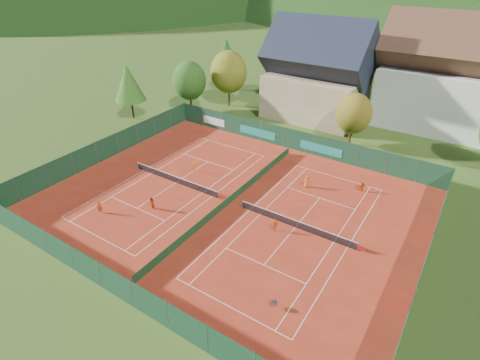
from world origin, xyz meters
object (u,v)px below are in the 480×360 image
object	(u,v)px
player_left_near	(99,206)
player_right_far_b	(362,186)
chalet	(318,77)
player_right_near	(275,225)
player_left_far	(194,167)
player_left_mid	(152,203)
player_right_far_a	(307,181)
ball_hopper	(274,303)
hotel_block_a	(452,82)

from	to	relation	value
player_left_near	player_right_far_b	xyz separation A→B (m)	(22.16, 19.47, -0.16)
player_left_near	chalet	bearing A→B (deg)	42.83
player_right_far_b	player_left_near	bearing A→B (deg)	5.15
player_right_near	player_right_far_b	bearing A→B (deg)	46.94
chalet	player_left_far	size ratio (longest dim) A/B	12.94
player_left_near	player_left_mid	distance (m)	5.50
player_left_mid	player_right_near	xyz separation A→B (m)	(12.90, 3.98, -0.06)
chalet	player_left_mid	size ratio (longest dim) A/B	10.48
chalet	player_right_far_a	distance (m)	24.58
ball_hopper	player_right_far_b	size ratio (longest dim) A/B	0.64
ball_hopper	player_left_mid	distance (m)	18.03
player_left_mid	player_right_near	size ratio (longest dim) A/B	1.09
player_right_near	chalet	bearing A→B (deg)	86.19
player_right_far_a	player_right_far_b	size ratio (longest dim) A/B	1.20
chalet	player_left_near	distance (m)	40.23
ball_hopper	player_right_near	bearing A→B (deg)	118.33
player_left_near	player_right_near	bearing A→B (deg)	-12.53
ball_hopper	player_right_far_a	size ratio (longest dim) A/B	0.53
hotel_block_a	player_right_far_b	size ratio (longest dim) A/B	17.15
ball_hopper	player_left_mid	size ratio (longest dim) A/B	0.52
player_left_far	player_right_far_a	distance (m)	14.21
player_left_mid	player_left_far	size ratio (longest dim) A/B	1.23
player_left_near	player_left_mid	world-z (taller)	player_left_near
chalet	player_right_far_b	distance (m)	25.07
hotel_block_a	chalet	bearing A→B (deg)	-162.47
chalet	ball_hopper	bearing A→B (deg)	-70.70
player_left_mid	ball_hopper	bearing A→B (deg)	3.06
player_left_near	player_left_far	bearing A→B (deg)	41.29
player_left_near	player_right_far_a	bearing A→B (deg)	9.77
ball_hopper	player_left_mid	xyz separation A→B (m)	(-17.47, 4.48, 0.22)
player_left_near	hotel_block_a	bearing A→B (deg)	23.34
ball_hopper	player_right_far_b	distance (m)	20.48
chalet	player_right_far_a	world-z (taller)	chalet
player_left_mid	player_right_far_b	world-z (taller)	player_left_mid
player_left_mid	player_right_far_b	distance (m)	24.00
hotel_block_a	player_right_far_a	size ratio (longest dim) A/B	14.25
player_left_near	player_right_far_b	bearing A→B (deg)	5.29
player_left_near	player_left_mid	xyz separation A→B (m)	(4.26, 3.48, -0.02)
player_left_mid	player_left_far	distance (m)	9.15
hotel_block_a	player_right_near	bearing A→B (deg)	-104.23
hotel_block_a	player_left_mid	world-z (taller)	hotel_block_a
player_right_near	player_right_far_a	xyz separation A→B (m)	(-0.80, 9.36, 0.05)
player_left_mid	player_right_far_b	bearing A→B (deg)	59.23
ball_hopper	hotel_block_a	bearing A→B (deg)	83.84
chalet	hotel_block_a	world-z (taller)	hotel_block_a
chalet	player_right_far_b	xyz separation A→B (m)	(14.46, -19.59, -5.99)
hotel_block_a	player_left_mid	bearing A→B (deg)	-118.35
ball_hopper	player_left_far	xyz separation A→B (m)	(-18.91, 13.52, 0.07)
player_left_mid	player_left_far	bearing A→B (deg)	116.51
player_left_mid	player_right_near	bearing A→B (deg)	34.60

